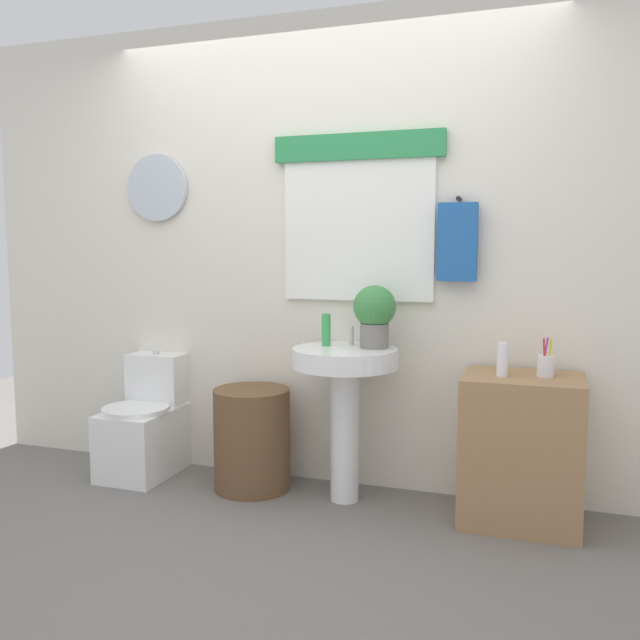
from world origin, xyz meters
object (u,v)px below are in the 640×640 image
(soap_bottle, at_px, (326,330))
(potted_plant, at_px, (375,313))
(pedestal_sink, at_px, (345,384))
(lotion_bottle, at_px, (502,360))
(toothbrush_cup, at_px, (546,365))
(toilet, at_px, (145,428))
(laundry_hamper, at_px, (252,439))
(wooden_cabinet, at_px, (521,450))

(soap_bottle, distance_m, potted_plant, 0.28)
(pedestal_sink, distance_m, lotion_bottle, 0.81)
(lotion_bottle, height_order, toothbrush_cup, toothbrush_cup)
(toilet, xyz_separation_m, potted_plant, (1.38, 0.03, 0.72))
(toilet, height_order, lotion_bottle, lotion_bottle)
(soap_bottle, xyz_separation_m, potted_plant, (0.26, 0.01, 0.10))
(soap_bottle, height_order, lotion_bottle, soap_bottle)
(potted_plant, xyz_separation_m, toothbrush_cup, (0.85, -0.04, -0.22))
(toilet, distance_m, lotion_bottle, 2.10)
(laundry_hamper, relative_size, soap_bottle, 3.30)
(toilet, xyz_separation_m, laundry_hamper, (0.70, -0.03, 0.01))
(laundry_hamper, bearing_deg, wooden_cabinet, 0.00)
(laundry_hamper, distance_m, wooden_cabinet, 1.43)
(pedestal_sink, bearing_deg, laundry_hamper, 180.00)
(lotion_bottle, xyz_separation_m, toothbrush_cup, (0.20, 0.06, -0.03))
(laundry_hamper, xyz_separation_m, wooden_cabinet, (1.42, 0.00, 0.08))
(pedestal_sink, height_order, potted_plant, potted_plant)
(pedestal_sink, height_order, soap_bottle, soap_bottle)
(pedestal_sink, distance_m, wooden_cabinet, 0.93)
(potted_plant, bearing_deg, lotion_bottle, -8.75)
(laundry_hamper, xyz_separation_m, lotion_bottle, (1.32, -0.04, 0.52))
(toilet, relative_size, potted_plant, 2.19)
(pedestal_sink, height_order, toothbrush_cup, toothbrush_cup)
(potted_plant, bearing_deg, wooden_cabinet, -4.59)
(toilet, xyz_separation_m, pedestal_sink, (1.24, -0.03, 0.35))
(laundry_hamper, bearing_deg, toothbrush_cup, 0.76)
(pedestal_sink, relative_size, wooden_cabinet, 1.13)
(wooden_cabinet, bearing_deg, toothbrush_cup, 11.60)
(laundry_hamper, distance_m, lotion_bottle, 1.43)
(pedestal_sink, xyz_separation_m, wooden_cabinet, (0.89, 0.00, -0.26))
(laundry_hamper, xyz_separation_m, soap_bottle, (0.41, 0.05, 0.62))
(pedestal_sink, height_order, lotion_bottle, lotion_bottle)
(toilet, height_order, toothbrush_cup, toothbrush_cup)
(soap_bottle, xyz_separation_m, toothbrush_cup, (1.11, -0.03, -0.12))
(soap_bottle, bearing_deg, pedestal_sink, -22.62)
(lotion_bottle, relative_size, toothbrush_cup, 0.87)
(lotion_bottle, bearing_deg, pedestal_sink, 177.10)
(laundry_hamper, relative_size, lotion_bottle, 3.47)
(laundry_hamper, height_order, wooden_cabinet, wooden_cabinet)
(toothbrush_cup, bearing_deg, soap_bottle, 178.45)
(toilet, distance_m, laundry_hamper, 0.70)
(pedestal_sink, xyz_separation_m, lotion_bottle, (0.79, -0.04, 0.18))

